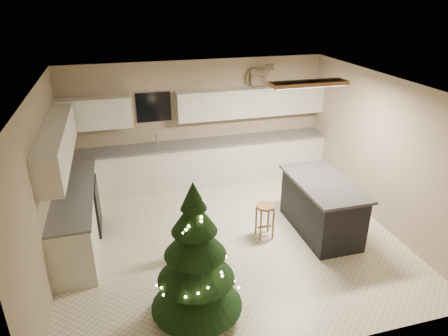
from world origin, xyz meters
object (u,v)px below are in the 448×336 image
at_px(christmas_tree, 196,265).
at_px(rocking_horse, 259,75).
at_px(toddler, 195,230).
at_px(bar_stool, 265,213).
at_px(island, 321,206).

xyz_separation_m(christmas_tree, rocking_horse, (2.21, 3.92, 1.47)).
distance_m(christmas_tree, toddler, 1.38).
bearing_deg(christmas_tree, rocking_horse, 60.66).
distance_m(christmas_tree, rocking_horse, 4.74).
bearing_deg(bar_stool, rocking_horse, 73.54).
distance_m(island, christmas_tree, 2.86).
distance_m(island, rocking_horse, 3.11).
xyz_separation_m(island, toddler, (-2.22, -0.08, -0.04)).
distance_m(island, toddler, 2.22).
height_order(bar_stool, christmas_tree, christmas_tree).
bearing_deg(bar_stool, toddler, -172.15).
relative_size(christmas_tree, rocking_horse, 3.08).
xyz_separation_m(christmas_tree, toddler, (0.26, 1.31, -0.36)).
height_order(island, christmas_tree, christmas_tree).
bearing_deg(rocking_horse, bar_stool, 175.24).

